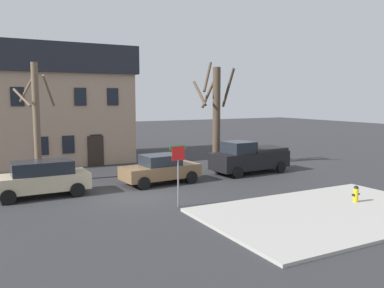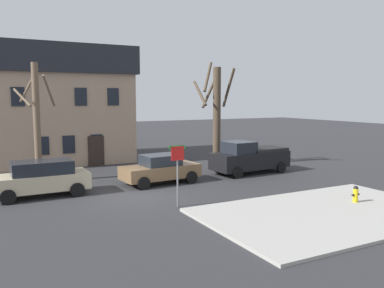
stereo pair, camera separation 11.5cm
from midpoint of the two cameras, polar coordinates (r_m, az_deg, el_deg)
ground_plane at (r=19.33m, az=-7.99°, el=-7.52°), size 120.00×120.00×0.00m
sidewalk_slab at (r=17.26m, az=18.81°, el=-9.31°), size 10.27×6.38×0.12m
building_main at (r=31.59m, az=-19.25°, el=5.44°), size 10.54×8.16×8.37m
tree_bare_near at (r=23.50m, az=-21.58°, el=3.23°), size 2.19×1.95×6.64m
tree_bare_mid at (r=27.16m, az=3.29°, el=4.51°), size 2.61×2.56×7.20m
car_beige_wagon at (r=20.37m, az=-20.99°, el=-4.59°), size 4.47×2.12×1.71m
car_brown_sedan at (r=22.00m, az=-4.71°, el=-3.60°), size 4.44×2.32×1.61m
pickup_truck_black at (r=25.21m, az=8.10°, el=-1.93°), size 5.24×2.45×2.05m
fire_hydrant at (r=19.09m, az=22.31°, el=-6.59°), size 0.42×0.22×0.73m
street_sign_pole at (r=17.01m, az=-2.19°, el=-2.90°), size 0.76×0.07×2.68m
bicycle_leaning at (r=23.36m, az=-20.47°, el=-4.50°), size 1.72×0.44×1.03m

